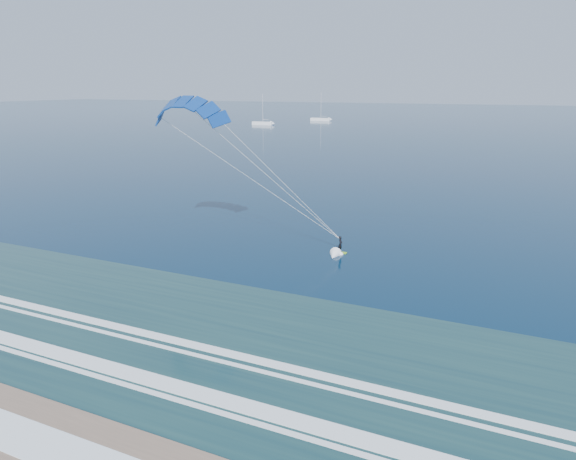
# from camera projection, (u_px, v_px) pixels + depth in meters

# --- Properties ---
(ground) EXTENTS (900.00, 900.00, 0.00)m
(ground) POSITION_uv_depth(u_px,v_px,m) (4.00, 421.00, 23.35)
(ground) COLOR #072843
(ground) RESTS_ON ground
(kitesurfer_rig) EXTENTS (18.60, 7.31, 14.99)m
(kitesurfer_rig) POSITION_uv_depth(u_px,v_px,m) (261.00, 170.00, 45.17)
(kitesurfer_rig) COLOR #80BD16
(kitesurfer_rig) RESTS_ON ground
(sailboat_0) EXTENTS (8.58, 2.40, 11.69)m
(sailboat_0) POSITION_uv_depth(u_px,v_px,m) (263.00, 123.00, 201.99)
(sailboat_0) COLOR white
(sailboat_0) RESTS_ON ground
(sailboat_1) EXTENTS (9.00, 2.40, 12.32)m
(sailboat_1) POSITION_uv_depth(u_px,v_px,m) (321.00, 119.00, 225.29)
(sailboat_1) COLOR white
(sailboat_1) RESTS_ON ground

